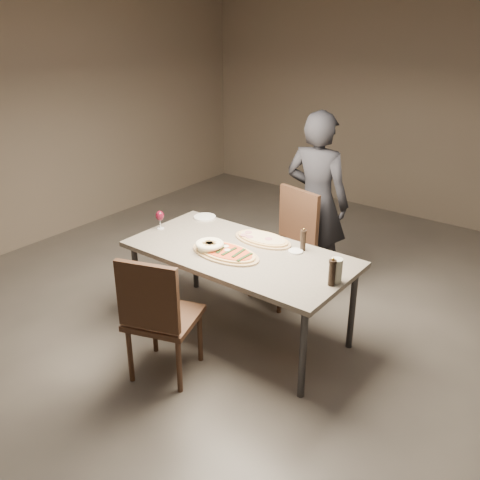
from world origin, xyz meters
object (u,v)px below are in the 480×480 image
Objects in this scene: dining_table at (240,258)px; pepper_mill_left at (303,240)px; chair_far at (289,239)px; ham_pizza at (263,239)px; chair_near at (157,313)px; bread_basket at (210,246)px; diner at (316,202)px; zucchini_pizza at (225,252)px; carafe at (336,270)px.

dining_table is 0.52m from pepper_mill_left.
chair_far is (-0.42, 0.47, -0.27)m from pepper_mill_left.
chair_near is at bearing -74.58° from ham_pizza.
diner reaches higher than bread_basket.
ham_pizza is at bearing 85.88° from dining_table.
dining_table is 0.29m from ham_pizza.
chair_near reaches higher than bread_basket.
bread_basket is 1.19× the size of pepper_mill_left.
bread_basket is 0.97m from chair_far.
zucchini_pizza is 0.90m from carafe.
pepper_mill_left is (0.36, 0.04, 0.07)m from ham_pizza.
ham_pizza is 0.84m from diner.
chair_far reaches higher than bread_basket.
pepper_mill_left reaches higher than zucchini_pizza.
chair_far is at bearing 119.31° from ham_pizza.
diner is at bearing 88.16° from dining_table.
zucchini_pizza is (-0.06, -0.11, 0.07)m from dining_table.
carafe is at bearing 150.47° from chair_far.
zucchini_pizza reaches higher than ham_pizza.
ham_pizza reaches higher than dining_table.
diner is at bearing 125.68° from carafe.
chair_near reaches higher than dining_table.
pepper_mill_left is 1.07× the size of carafe.
bread_basket is 1.03m from carafe.
ham_pizza is 0.55m from chair_far.
dining_table is 1.13m from diner.
ham_pizza is at bearing 63.27° from bread_basket.
bread_basket is 0.73m from chair_near.
carafe reaches higher than zucchini_pizza.
ham_pizza is 0.51× the size of chair_far.
chair_near is at bearing -116.83° from zucchini_pizza.
carafe is (0.83, 0.01, 0.15)m from dining_table.
diner reaches higher than carafe.
diner reaches higher than zucchini_pizza.
pepper_mill_left is (0.57, 0.46, 0.04)m from bread_basket.
chair_far is (-0.88, 0.78, -0.27)m from carafe.
zucchini_pizza is 0.92m from chair_far.
zucchini_pizza is 0.74m from chair_near.
pepper_mill_left reaches higher than bread_basket.
bread_basket is at bearing -140.68° from pepper_mill_left.
bread_basket is 1.28m from diner.
diner is (-0.34, 0.80, 0.01)m from pepper_mill_left.
bread_basket is at bearing 171.09° from zucchini_pizza.
ham_pizza is 0.47m from bread_basket.
dining_table is 8.05× the size of bread_basket.
chair_near is at bearing -82.34° from bread_basket.
carafe is (0.89, 0.12, 0.07)m from zucchini_pizza.
pepper_mill_left is 0.69m from chair_far.
zucchini_pizza is at bearing 81.21° from diner.
diner is at bearing 61.76° from zucchini_pizza.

